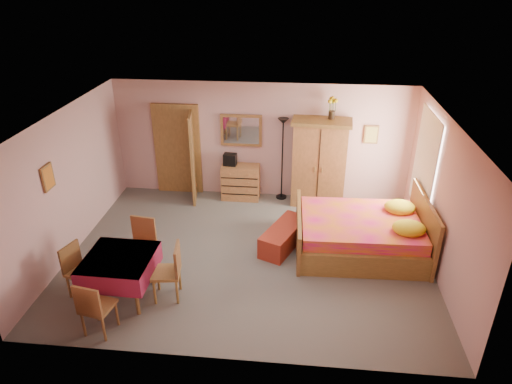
# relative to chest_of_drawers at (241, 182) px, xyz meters

# --- Properties ---
(floor) EXTENTS (6.50, 6.50, 0.00)m
(floor) POSITION_rel_chest_of_drawers_xyz_m (0.44, -2.24, -0.40)
(floor) COLOR #68625C
(floor) RESTS_ON ground
(ceiling) EXTENTS (6.50, 6.50, 0.00)m
(ceiling) POSITION_rel_chest_of_drawers_xyz_m (0.44, -2.24, 2.20)
(ceiling) COLOR brown
(ceiling) RESTS_ON wall_back
(wall_back) EXTENTS (6.50, 0.10, 2.60)m
(wall_back) POSITION_rel_chest_of_drawers_xyz_m (0.44, 0.26, 0.90)
(wall_back) COLOR #CB9693
(wall_back) RESTS_ON floor
(wall_front) EXTENTS (6.50, 0.10, 2.60)m
(wall_front) POSITION_rel_chest_of_drawers_xyz_m (0.44, -4.74, 0.90)
(wall_front) COLOR #CB9693
(wall_front) RESTS_ON floor
(wall_left) EXTENTS (0.10, 5.00, 2.60)m
(wall_left) POSITION_rel_chest_of_drawers_xyz_m (-2.81, -2.24, 0.90)
(wall_left) COLOR #CB9693
(wall_left) RESTS_ON floor
(wall_right) EXTENTS (0.10, 5.00, 2.60)m
(wall_right) POSITION_rel_chest_of_drawers_xyz_m (3.69, -2.24, 0.90)
(wall_right) COLOR #CB9693
(wall_right) RESTS_ON floor
(doorway) EXTENTS (1.06, 0.12, 2.15)m
(doorway) POSITION_rel_chest_of_drawers_xyz_m (-1.46, 0.23, 0.63)
(doorway) COLOR #9E6B35
(doorway) RESTS_ON floor
(window) EXTENTS (0.08, 1.40, 1.95)m
(window) POSITION_rel_chest_of_drawers_xyz_m (3.65, -1.04, 1.05)
(window) COLOR white
(window) RESTS_ON wall_right
(picture_left) EXTENTS (0.04, 0.32, 0.42)m
(picture_left) POSITION_rel_chest_of_drawers_xyz_m (-2.78, -2.84, 1.30)
(picture_left) COLOR orange
(picture_left) RESTS_ON wall_left
(picture_back) EXTENTS (0.30, 0.04, 0.40)m
(picture_back) POSITION_rel_chest_of_drawers_xyz_m (2.79, 0.23, 1.15)
(picture_back) COLOR #D8BF59
(picture_back) RESTS_ON wall_back
(chest_of_drawers) EXTENTS (0.84, 0.42, 0.80)m
(chest_of_drawers) POSITION_rel_chest_of_drawers_xyz_m (0.00, 0.00, 0.00)
(chest_of_drawers) COLOR #B06D3B
(chest_of_drawers) RESTS_ON floor
(wall_mirror) EXTENTS (0.91, 0.05, 0.72)m
(wall_mirror) POSITION_rel_chest_of_drawers_xyz_m (0.00, 0.21, 1.15)
(wall_mirror) COLOR silver
(wall_mirror) RESTS_ON wall_back
(stereo) EXTENTS (0.30, 0.23, 0.26)m
(stereo) POSITION_rel_chest_of_drawers_xyz_m (-0.23, 0.03, 0.53)
(stereo) COLOR black
(stereo) RESTS_ON chest_of_drawers
(floor_lamp) EXTENTS (0.26, 0.26, 1.88)m
(floor_lamp) POSITION_rel_chest_of_drawers_xyz_m (0.92, 0.11, 0.54)
(floor_lamp) COLOR black
(floor_lamp) RESTS_ON floor
(wardrobe) EXTENTS (1.28, 0.73, 1.93)m
(wardrobe) POSITION_rel_chest_of_drawers_xyz_m (1.72, -0.08, 0.57)
(wardrobe) COLOR #AD6D3A
(wardrobe) RESTS_ON floor
(sunflower_vase) EXTENTS (0.20, 0.20, 0.47)m
(sunflower_vase) POSITION_rel_chest_of_drawers_xyz_m (1.91, 0.02, 1.77)
(sunflower_vase) COLOR gold
(sunflower_vase) RESTS_ON wardrobe
(bed) EXTENTS (2.40, 1.91, 1.09)m
(bed) POSITION_rel_chest_of_drawers_xyz_m (2.45, -1.87, 0.15)
(bed) COLOR #DF156C
(bed) RESTS_ON floor
(bench) EXTENTS (0.92, 1.33, 0.42)m
(bench) POSITION_rel_chest_of_drawers_xyz_m (1.07, -1.88, -0.19)
(bench) COLOR maroon
(bench) RESTS_ON floor
(dining_table) EXTENTS (1.06, 1.06, 0.76)m
(dining_table) POSITION_rel_chest_of_drawers_xyz_m (-1.43, -3.61, -0.02)
(dining_table) COLOR maroon
(dining_table) RESTS_ON floor
(chair_south) EXTENTS (0.48, 0.48, 0.91)m
(chair_south) POSITION_rel_chest_of_drawers_xyz_m (-1.48, -4.39, 0.06)
(chair_south) COLOR #905C30
(chair_south) RESTS_ON floor
(chair_north) EXTENTS (0.50, 0.50, 0.97)m
(chair_north) POSITION_rel_chest_of_drawers_xyz_m (-1.35, -2.91, 0.09)
(chair_north) COLOR #A76938
(chair_north) RESTS_ON floor
(chair_west) EXTENTS (0.51, 0.51, 0.89)m
(chair_west) POSITION_rel_chest_of_drawers_xyz_m (-2.07, -3.62, 0.05)
(chair_west) COLOR #A96E39
(chair_west) RESTS_ON floor
(chair_east) EXTENTS (0.49, 0.49, 0.95)m
(chair_east) POSITION_rel_chest_of_drawers_xyz_m (-0.72, -3.54, 0.08)
(chair_east) COLOR #A37437
(chair_east) RESTS_ON floor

